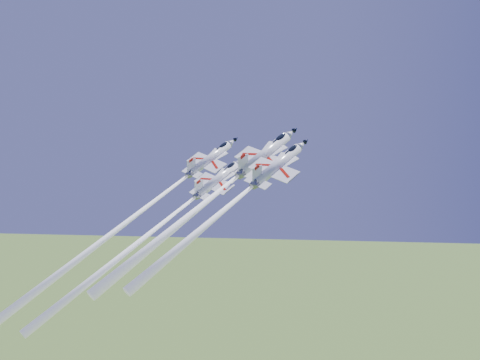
# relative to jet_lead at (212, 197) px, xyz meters

# --- Properties ---
(jet_lead) EXTENTS (27.29, 32.75, 34.83)m
(jet_lead) POSITION_rel_jet_lead_xyz_m (0.00, 0.00, 0.00)
(jet_lead) COLOR white
(jet_left) EXTENTS (28.80, 36.02, 39.79)m
(jet_left) POSITION_rel_jet_lead_xyz_m (-14.75, -1.57, -3.73)
(jet_left) COLOR white
(jet_right) EXTENTS (23.53, 28.03, 29.64)m
(jet_right) POSITION_rel_jet_lead_xyz_m (4.41, -5.47, -0.20)
(jet_right) COLOR white
(jet_slot) EXTENTS (25.04, 30.93, 33.62)m
(jet_slot) POSITION_rel_jet_lead_xyz_m (-9.84, -6.12, -5.31)
(jet_slot) COLOR white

